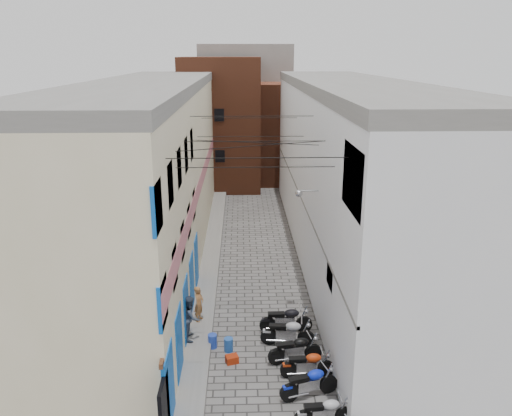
{
  "coord_description": "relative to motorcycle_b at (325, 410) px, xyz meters",
  "views": [
    {
      "loc": [
        -0.46,
        -11.32,
        10.2
      ],
      "look_at": [
        0.26,
        11.95,
        3.0
      ],
      "focal_mm": 35.0,
      "sensor_mm": 36.0,
      "label": 1
    }
  ],
  "objects": [
    {
      "name": "plinth",
      "position": [
        -3.9,
        12.55,
        -0.38
      ],
      "size": [
        0.9,
        26.0,
        0.25
      ],
      "primitive_type": "cube",
      "color": "slate",
      "rests_on": "ground"
    },
    {
      "name": "building_left",
      "position": [
        -6.83,
        12.5,
        3.99
      ],
      "size": [
        5.1,
        27.0,
        9.0
      ],
      "color": "beige",
      "rests_on": "ground"
    },
    {
      "name": "building_right",
      "position": [
        3.14,
        12.54,
        4.0
      ],
      "size": [
        5.94,
        26.0,
        9.0
      ],
      "color": "white",
      "rests_on": "ground"
    },
    {
      "name": "building_far_brick_left",
      "position": [
        -3.85,
        27.55,
        4.5
      ],
      "size": [
        6.0,
        6.0,
        10.0
      ],
      "primitive_type": "cube",
      "color": "brown",
      "rests_on": "ground"
    },
    {
      "name": "building_far_brick_right",
      "position": [
        1.15,
        29.55,
        3.5
      ],
      "size": [
        5.0,
        6.0,
        8.0
      ],
      "primitive_type": "cube",
      "color": "brown",
      "rests_on": "ground"
    },
    {
      "name": "building_far_concrete",
      "position": [
        -1.85,
        33.55,
        5.0
      ],
      "size": [
        8.0,
        5.0,
        11.0
      ],
      "primitive_type": "cube",
      "color": "slate",
      "rests_on": "ground"
    },
    {
      "name": "far_shopfront",
      "position": [
        -1.85,
        24.75,
        0.7
      ],
      "size": [
        2.0,
        0.3,
        2.4
      ],
      "primitive_type": "cube",
      "color": "black",
      "rests_on": "ground"
    },
    {
      "name": "overhead_wires",
      "position": [
        -1.85,
        7.19,
        6.62
      ],
      "size": [
        5.8,
        13.02,
        1.32
      ],
      "color": "black",
      "rests_on": "ground"
    },
    {
      "name": "motorcycle_b",
      "position": [
        0.0,
        0.0,
        0.0
      ],
      "size": [
        1.78,
        0.7,
        1.01
      ],
      "primitive_type": null,
      "rotation": [
        0.0,
        0.0,
        -1.48
      ],
      "color": "#A5A4A9",
      "rests_on": "ground"
    },
    {
      "name": "motorcycle_c",
      "position": [
        -0.27,
        1.25,
        0.05
      ],
      "size": [
        2.02,
        1.13,
        1.11
      ],
      "primitive_type": null,
      "rotation": [
        0.0,
        0.0,
        -1.28
      ],
      "color": "#0D24C7",
      "rests_on": "ground"
    },
    {
      "name": "motorcycle_d",
      "position": [
        -0.19,
        2.25,
        0.02
      ],
      "size": [
        1.83,
        0.64,
        1.05
      ],
      "primitive_type": null,
      "rotation": [
        0.0,
        0.0,
        -1.53
      ],
      "color": "#AE2F0C",
      "rests_on": "ground"
    },
    {
      "name": "motorcycle_e",
      "position": [
        -0.51,
        3.09,
        0.05
      ],
      "size": [
        1.99,
        0.93,
        1.11
      ],
      "primitive_type": null,
      "rotation": [
        0.0,
        0.0,
        -1.39
      ],
      "color": "black",
      "rests_on": "ground"
    },
    {
      "name": "motorcycle_f",
      "position": [
        -0.68,
        4.16,
        0.07
      ],
      "size": [
        2.04,
        0.85,
        1.14
      ],
      "primitive_type": null,
      "rotation": [
        0.0,
        0.0,
        -1.69
      ],
      "color": "#9E9EA2",
      "rests_on": "ground"
    },
    {
      "name": "motorcycle_g",
      "position": [
        -0.66,
        5.05,
        0.08
      ],
      "size": [
        2.03,
        0.66,
        1.17
      ],
      "primitive_type": null,
      "rotation": [
        0.0,
        0.0,
        -1.56
      ],
      "color": "black",
      "rests_on": "ground"
    },
    {
      "name": "person_a",
      "position": [
        -3.99,
        5.62,
        0.46
      ],
      "size": [
        0.49,
        0.6,
        1.42
      ],
      "primitive_type": "imported",
      "rotation": [
        0.0,
        0.0,
        1.26
      ],
      "color": "#A1693A",
      "rests_on": "plinth"
    },
    {
      "name": "person_b",
      "position": [
        -4.2,
        4.36,
        0.58
      ],
      "size": [
        0.69,
        0.86,
        1.66
      ],
      "primitive_type": "imported",
      "rotation": [
        0.0,
        0.0,
        1.65
      ],
      "color": "#374253",
      "rests_on": "plinth"
    },
    {
      "name": "water_jug_near",
      "position": [
        -2.82,
        3.84,
        -0.25
      ],
      "size": [
        0.36,
        0.36,
        0.51
      ],
      "primitive_type": "cylinder",
      "rotation": [
        0.0,
        0.0,
        0.11
      ],
      "color": "#2153A9",
      "rests_on": "ground"
    },
    {
      "name": "water_jug_far",
      "position": [
        -3.4,
        4.09,
        -0.25
      ],
      "size": [
        0.36,
        0.36,
        0.52
      ],
      "primitive_type": "cylinder",
      "rotation": [
        0.0,
        0.0,
        0.09
      ],
      "color": "#2442B4",
      "rests_on": "ground"
    },
    {
      "name": "red_crate",
      "position": [
        -2.69,
        3.13,
        -0.37
      ],
      "size": [
        0.49,
        0.43,
        0.26
      ],
      "primitive_type": "cube",
      "rotation": [
        0.0,
        0.0,
        0.31
      ],
      "color": "#9D260B",
      "rests_on": "ground"
    }
  ]
}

